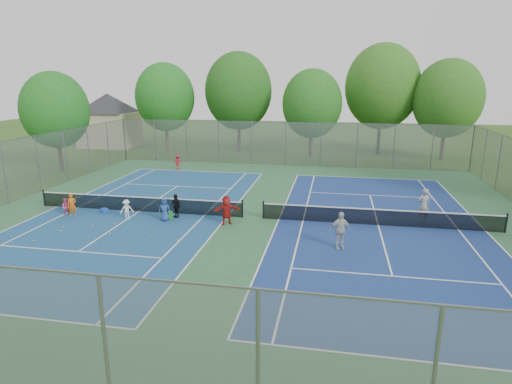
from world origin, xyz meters
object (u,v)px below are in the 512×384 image
(ball_crate, at_px, (104,211))
(ball_hopper, at_px, (171,216))
(instructor, at_px, (424,205))
(net_left, at_px, (139,204))
(net_right, at_px, (379,218))

(ball_crate, relative_size, ball_hopper, 0.71)
(ball_crate, distance_m, instructor, 18.52)
(net_left, xyz_separation_m, ball_crate, (-1.90, -0.74, -0.30))
(net_left, bearing_deg, ball_crate, -158.83)
(ball_hopper, height_order, instructor, instructor)
(net_left, bearing_deg, instructor, 4.24)
(ball_crate, height_order, instructor, instructor)
(net_left, distance_m, net_right, 14.00)
(ball_hopper, distance_m, instructor, 14.26)
(net_left, relative_size, net_right, 1.00)
(net_right, bearing_deg, instructor, 26.10)
(net_right, distance_m, ball_hopper, 11.60)
(net_left, bearing_deg, net_right, 0.00)
(instructor, bearing_deg, ball_crate, -10.87)
(instructor, bearing_deg, ball_hopper, -7.29)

